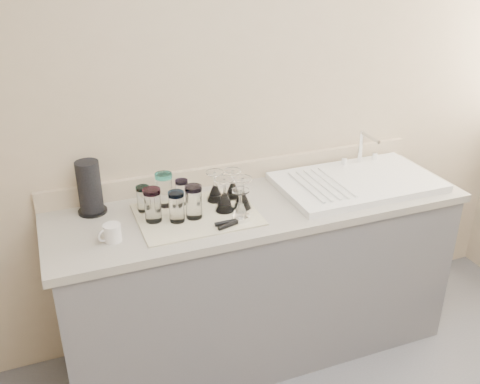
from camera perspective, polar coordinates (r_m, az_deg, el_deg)
name	(u,v)px	position (r m, az deg, el deg)	size (l,w,h in m)	color
room_envelope	(454,170)	(1.43, 21.89, 2.19)	(3.54, 3.50, 2.52)	#58595E
counter_unit	(258,278)	(2.85, 1.98, -9.18)	(2.06, 0.62, 0.90)	slate
sink_unit	(357,181)	(2.86, 12.35, 1.10)	(0.82, 0.50, 0.22)	white
dish_towel	(197,214)	(2.50, -4.62, -2.40)	(0.55, 0.42, 0.01)	silver
tumbler_teal	(143,199)	(2.53, -10.28, -0.69)	(0.06, 0.06, 0.12)	white
tumbler_cyan	(164,189)	(2.56, -8.08, 0.29)	(0.08, 0.08, 0.16)	white
tumbler_purple	(182,192)	(2.58, -6.22, 0.04)	(0.06, 0.06, 0.12)	white
tumbler_magenta	(153,205)	(2.43, -9.30, -1.36)	(0.08, 0.08, 0.16)	white
tumbler_blue	(177,206)	(2.42, -6.78, -1.54)	(0.07, 0.07, 0.14)	white
tumbler_lavender	(194,202)	(2.44, -4.96, -1.03)	(0.08, 0.08, 0.16)	white
goblet_back_left	(215,191)	(2.60, -2.66, 0.14)	(0.09, 0.09, 0.15)	white
goblet_back_right	(233,188)	(2.63, -0.77, 0.41)	(0.08, 0.08, 0.15)	white
goblet_front_left	(224,200)	(2.50, -1.67, -0.83)	(0.09, 0.09, 0.16)	white
goblet_front_right	(242,198)	(2.53, 0.26, -0.61)	(0.09, 0.09, 0.15)	white
goblet_extra	(241,208)	(2.44, 0.07, -1.76)	(0.08, 0.08, 0.14)	white
can_opener	(233,222)	(2.40, -0.74, -3.24)	(0.17, 0.07, 0.02)	silver
white_mug	(112,233)	(2.34, -13.51, -4.27)	(0.11, 0.10, 0.08)	silver
paper_towel_roll	(90,188)	(2.57, -15.74, 0.41)	(0.14, 0.14, 0.26)	black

